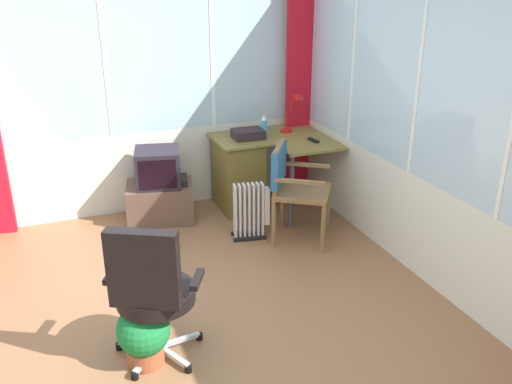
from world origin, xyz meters
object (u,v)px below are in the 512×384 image
at_px(wooden_armchair, 290,179).
at_px(office_chair, 151,287).
at_px(spray_bottle, 264,125).
at_px(desk, 243,171).
at_px(tv_on_stand, 160,189).
at_px(space_heater, 252,211).
at_px(paper_tray, 248,134).
at_px(desk_lamp, 295,107).
at_px(potted_plant, 144,333).
at_px(tv_remote, 313,140).

bearing_deg(wooden_armchair, office_chair, -139.82).
bearing_deg(office_chair, wooden_armchair, 40.18).
relative_size(spray_bottle, wooden_armchair, 0.24).
height_order(desk, tv_on_stand, desk).
height_order(tv_on_stand, space_heater, tv_on_stand).
height_order(paper_tray, wooden_armchair, wooden_armchair).
height_order(desk_lamp, tv_on_stand, desk_lamp).
relative_size(desk, paper_tray, 3.70).
distance_m(office_chair, tv_on_stand, 2.17).
distance_m(space_heater, potted_plant, 1.89).
bearing_deg(desk, spray_bottle, 4.59).
relative_size(wooden_armchair, space_heater, 1.67).
distance_m(desk, space_heater, 0.71).
distance_m(desk_lamp, potted_plant, 3.01).
bearing_deg(potted_plant, wooden_armchair, 38.82).
distance_m(tv_remote, office_chair, 2.64).
bearing_deg(office_chair, desk_lamp, 47.13).
height_order(desk_lamp, potted_plant, desk_lamp).
xyz_separation_m(paper_tray, wooden_armchair, (0.10, -0.79, -0.22)).
relative_size(desk, spray_bottle, 5.14).
xyz_separation_m(desk_lamp, potted_plant, (-2.01, -2.09, -0.79)).
height_order(desk, wooden_armchair, wooden_armchair).
xyz_separation_m(office_chair, tv_on_stand, (0.50, 2.10, -0.23)).
distance_m(spray_bottle, paper_tray, 0.20).
distance_m(paper_tray, potted_plant, 2.61).
relative_size(spray_bottle, paper_tray, 0.72).
bearing_deg(desk, wooden_armchair, -78.85).
bearing_deg(desk_lamp, desk, -179.13).
height_order(spray_bottle, space_heater, spray_bottle).
distance_m(paper_tray, tv_on_stand, 1.03).
xyz_separation_m(spray_bottle, potted_plant, (-1.67, -2.10, -0.63)).
distance_m(desk_lamp, tv_remote, 0.44).
bearing_deg(spray_bottle, tv_on_stand, -179.86).
relative_size(desk, wooden_armchair, 1.25).
height_order(wooden_armchair, space_heater, wooden_armchair).
relative_size(paper_tray, office_chair, 0.31).
xyz_separation_m(desk, spray_bottle, (0.24, 0.02, 0.45)).
relative_size(paper_tray, space_heater, 0.56).
height_order(spray_bottle, potted_plant, spray_bottle).
xyz_separation_m(tv_remote, office_chair, (-1.98, -1.74, -0.21)).
height_order(wooden_armchair, tv_on_stand, wooden_armchair).
xyz_separation_m(desk_lamp, tv_remote, (0.03, -0.36, -0.26)).
bearing_deg(office_chair, desk, 56.86).
distance_m(desk, tv_on_stand, 0.86).
bearing_deg(space_heater, potted_plant, -132.06).
relative_size(office_chair, tv_on_stand, 1.34).
xyz_separation_m(tv_remote, wooden_armchair, (-0.46, -0.46, -0.19)).
height_order(tv_remote, wooden_armchair, wooden_armchair).
relative_size(office_chair, potted_plant, 2.32).
relative_size(wooden_armchair, office_chair, 0.90).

